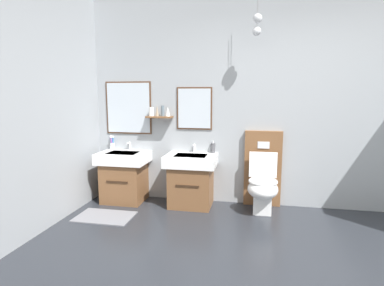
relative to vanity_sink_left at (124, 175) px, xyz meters
The scene contains 9 objects.
wall_back 2.38m from the vanity_sink_left, ahead, with size 5.47×0.46×2.78m.
bath_mat 0.71m from the vanity_sink_left, 90.00° to the right, with size 0.68×0.44×0.01m, color slate.
vanity_sink_left is the anchor object (origin of this frame).
tap_on_left_sink 0.44m from the vanity_sink_left, 90.00° to the left, with size 0.03×0.13×0.11m.
vanity_sink_right 0.94m from the vanity_sink_left, ahead, with size 0.66×0.53×0.69m.
tap_on_right_sink 1.04m from the vanity_sink_left, 11.88° to the left, with size 0.03×0.13×0.11m.
toilet 1.87m from the vanity_sink_left, ahead, with size 0.48×0.62×1.00m.
toothbrush_cup 0.49m from the vanity_sink_left, 143.53° to the left, with size 0.07×0.07×0.20m.
soap_dispenser 1.28m from the vanity_sink_left, ahead, with size 0.06×0.06×0.17m.
Camera 1 is at (-0.41, -2.18, 1.47)m, focal length 29.25 mm.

